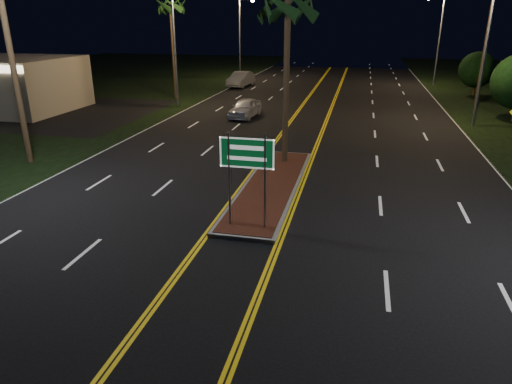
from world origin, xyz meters
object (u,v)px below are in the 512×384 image
(shrub_far, at_px, (477,70))
(car_near, at_px, (245,106))
(median_island, at_px, (271,186))
(car_far, at_px, (241,78))
(streetlight_right_mid, at_px, (481,37))
(palm_left_far, at_px, (171,6))
(streetlight_left_mid, at_px, (179,34))
(streetlight_right_far, at_px, (437,30))
(streetlight_left_far, at_px, (243,29))
(highway_sign, at_px, (247,162))
(palm_median, at_px, (288,6))

(shrub_far, xyz_separation_m, car_near, (-18.50, -14.67, -1.55))
(median_island, relative_size, car_far, 1.91)
(streetlight_right_mid, distance_m, car_far, 25.18)
(palm_left_far, bearing_deg, streetlight_left_mid, -61.33)
(palm_left_far, bearing_deg, median_island, -58.64)
(median_island, distance_m, streetlight_right_far, 37.00)
(palm_left_far, distance_m, car_far, 11.88)
(streetlight_left_mid, bearing_deg, streetlight_left_far, 90.00)
(highway_sign, relative_size, car_far, 0.60)
(streetlight_right_far, relative_size, shrub_far, 2.27)
(palm_median, xyz_separation_m, palm_left_far, (-12.80, 17.50, 0.47))
(streetlight_right_mid, bearing_deg, streetlight_left_mid, 174.62)
(shrub_far, distance_m, car_near, 23.66)
(median_island, xyz_separation_m, highway_sign, (0.00, -4.20, 2.32))
(palm_median, height_order, palm_left_far, palm_left_far)
(median_island, bearing_deg, car_far, 106.84)
(streetlight_right_far, relative_size, car_far, 1.68)
(streetlight_left_far, bearing_deg, streetlight_right_mid, -46.03)
(car_far, bearing_deg, streetlight_right_mid, -30.30)
(streetlight_right_far, relative_size, car_near, 1.92)
(palm_left_far, xyz_separation_m, shrub_far, (26.60, 8.00, -5.41))
(highway_sign, xyz_separation_m, palm_left_far, (-12.80, 25.20, 5.34))
(streetlight_left_mid, bearing_deg, streetlight_right_mid, -5.38)
(streetlight_left_mid, relative_size, streetlight_right_mid, 1.00)
(car_near, bearing_deg, highway_sign, -70.06)
(median_island, bearing_deg, car_near, 108.14)
(streetlight_left_mid, height_order, palm_median, streetlight_left_mid)
(median_island, relative_size, highway_sign, 3.20)
(streetlight_left_mid, xyz_separation_m, car_near, (5.92, -2.67, -4.87))
(palm_left_far, height_order, car_far, palm_left_far)
(highway_sign, distance_m, shrub_far, 35.96)
(median_island, relative_size, streetlight_right_far, 1.14)
(shrub_far, xyz_separation_m, car_far, (-22.87, 0.96, -1.44))
(highway_sign, distance_m, car_near, 19.19)
(palm_median, bearing_deg, shrub_far, 61.58)
(streetlight_right_far, bearing_deg, car_near, -126.53)
(median_island, xyz_separation_m, palm_median, (0.00, 3.50, 7.19))
(palm_median, bearing_deg, streetlight_right_mid, 47.30)
(car_near, bearing_deg, palm_median, -60.84)
(streetlight_right_mid, bearing_deg, highway_sign, -118.93)
(streetlight_left_far, height_order, streetlight_right_far, same)
(streetlight_right_far, xyz_separation_m, shrub_far, (3.19, -6.00, -3.32))
(highway_sign, relative_size, streetlight_left_mid, 0.36)
(car_far, bearing_deg, palm_median, -64.14)
(streetlight_left_far, distance_m, streetlight_right_far, 21.32)
(streetlight_right_mid, height_order, palm_left_far, streetlight_right_mid)
(streetlight_left_far, height_order, car_far, streetlight_left_far)
(palm_left_far, bearing_deg, streetlight_right_far, 30.88)
(streetlight_left_mid, xyz_separation_m, palm_left_far, (-2.19, 4.00, 2.09))
(highway_sign, bearing_deg, streetlight_left_far, 104.44)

